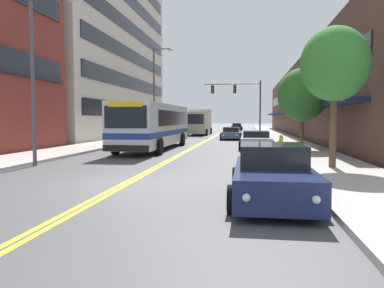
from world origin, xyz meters
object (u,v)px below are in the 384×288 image
(car_slate_blue_moving_second, at_px, (231,134))
(fire_hydrant, at_px, (281,141))
(car_silver_parked_right_mid, at_px, (256,140))
(traffic_signal_mast, at_px, (241,97))
(street_lamp_left_near, at_px, (40,65))
(car_charcoal_parked_left_mid, at_px, (177,131))
(car_black_moving_lead, at_px, (237,127))
(city_bus, at_px, (155,124))
(car_beige_parked_left_near, at_px, (164,134))
(box_truck, at_px, (200,122))
(street_tree_right_near, at_px, (335,65))
(car_navy_parked_right_foreground, at_px, (272,175))
(street_tree_right_mid, at_px, (302,95))
(street_lamp_left_far, at_px, (156,86))

(car_slate_blue_moving_second, height_order, fire_hydrant, car_slate_blue_moving_second)
(car_silver_parked_right_mid, distance_m, traffic_signal_mast, 18.26)
(car_silver_parked_right_mid, relative_size, street_lamp_left_near, 0.67)
(car_charcoal_parked_left_mid, bearing_deg, car_black_moving_lead, 74.54)
(car_slate_blue_moving_second, relative_size, traffic_signal_mast, 0.68)
(city_bus, xyz_separation_m, car_beige_parked_left_near, (-2.07, 11.77, -1.12))
(city_bus, height_order, traffic_signal_mast, traffic_signal_mast)
(car_slate_blue_moving_second, xyz_separation_m, box_truck, (-4.43, 10.46, 1.10))
(car_black_moving_lead, height_order, traffic_signal_mast, traffic_signal_mast)
(box_truck, bearing_deg, city_bus, -90.31)
(street_tree_right_near, bearing_deg, car_charcoal_parked_left_mid, 112.15)
(car_silver_parked_right_mid, height_order, car_black_moving_lead, car_black_moving_lead)
(car_charcoal_parked_left_mid, bearing_deg, street_tree_right_near, -67.85)
(box_truck, bearing_deg, street_tree_right_near, -74.01)
(city_bus, relative_size, car_black_moving_lead, 2.49)
(car_beige_parked_left_near, relative_size, traffic_signal_mast, 0.68)
(car_slate_blue_moving_second, bearing_deg, box_truck, 112.96)
(car_slate_blue_moving_second, bearing_deg, city_bus, -110.03)
(car_slate_blue_moving_second, bearing_deg, fire_hydrant, -72.88)
(car_navy_parked_right_foreground, xyz_separation_m, box_truck, (-6.60, 38.03, 1.03))
(car_black_moving_lead, height_order, street_tree_right_near, street_tree_right_near)
(box_truck, bearing_deg, car_navy_parked_right_foreground, -80.16)
(box_truck, relative_size, street_tree_right_mid, 1.56)
(street_lamp_left_far, height_order, fire_hydrant, street_lamp_left_far)
(car_navy_parked_right_foreground, xyz_separation_m, car_black_moving_lead, (-2.39, 56.80, -0.04))
(car_beige_parked_left_near, relative_size, car_silver_parked_right_mid, 0.92)
(street_lamp_left_near, bearing_deg, street_lamp_left_far, 90.25)
(car_charcoal_parked_left_mid, distance_m, car_slate_blue_moving_second, 9.05)
(box_truck, bearing_deg, street_tree_right_mid, -68.58)
(car_silver_parked_right_mid, relative_size, fire_hydrant, 5.64)
(city_bus, distance_m, car_navy_parked_right_foreground, 16.52)
(car_silver_parked_right_mid, bearing_deg, traffic_signal_mast, 94.34)
(street_tree_right_near, bearing_deg, car_navy_parked_right_foreground, -115.13)
(street_tree_right_near, bearing_deg, traffic_signal_mast, 98.26)
(car_beige_parked_left_near, xyz_separation_m, box_truck, (2.19, 11.21, 1.11))
(car_beige_parked_left_near, height_order, car_black_moving_lead, car_black_moving_lead)
(city_bus, height_order, street_tree_right_mid, street_tree_right_mid)
(car_silver_parked_right_mid, xyz_separation_m, street_tree_right_mid, (2.74, -1.53, 2.90))
(fire_hydrant, bearing_deg, car_navy_parked_right_foreground, -95.83)
(car_silver_parked_right_mid, height_order, street_lamp_left_near, street_lamp_left_near)
(box_truck, height_order, street_tree_right_mid, street_tree_right_mid)
(street_lamp_left_far, distance_m, street_tree_right_mid, 17.30)
(traffic_signal_mast, xyz_separation_m, fire_hydrant, (2.96, -18.18, -3.97))
(street_lamp_left_near, xyz_separation_m, street_lamp_left_far, (-0.09, 21.06, 0.90))
(street_lamp_left_near, distance_m, street_tree_right_near, 12.01)
(car_navy_parked_right_foreground, xyz_separation_m, fire_hydrant, (1.58, 15.44, -0.07))
(car_charcoal_parked_left_mid, relative_size, street_lamp_left_far, 0.53)
(car_beige_parked_left_near, distance_m, car_slate_blue_moving_second, 6.67)
(car_beige_parked_left_near, relative_size, street_lamp_left_far, 0.49)
(car_navy_parked_right_foreground, bearing_deg, car_charcoal_parked_left_mid, 104.54)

